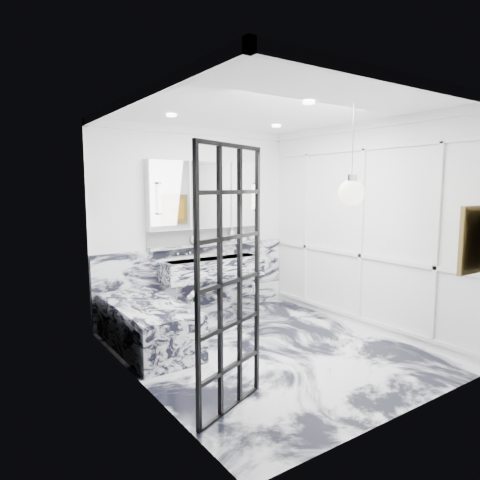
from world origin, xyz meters
TOP-DOWN VIEW (x-y plane):
  - floor at (0.00, 0.00)m, footprint 3.60×3.60m
  - ceiling at (0.00, 0.00)m, footprint 3.60×3.60m
  - wall_back at (0.00, 1.80)m, footprint 3.60×0.00m
  - wall_front at (0.00, -1.80)m, footprint 3.60×0.00m
  - wall_left at (-1.60, 0.00)m, footprint 0.00×3.60m
  - wall_right at (1.60, 0.00)m, footprint 0.00×3.60m
  - marble_clad_back at (0.00, 1.78)m, footprint 3.18×0.05m
  - marble_clad_left at (-1.59, 0.00)m, footprint 0.02×3.56m
  - panel_molding at (1.58, 0.00)m, footprint 0.03×3.40m
  - soap_bottle_a at (0.59, 1.71)m, footprint 0.09×0.09m
  - soap_bottle_b at (0.80, 1.71)m, footprint 0.09×0.09m
  - soap_bottle_c at (0.97, 1.71)m, footprint 0.12×0.12m
  - face_pot at (-0.07, 1.71)m, footprint 0.14×0.14m
  - amber_bottle at (0.35, 1.71)m, footprint 0.04×0.04m
  - flower_vase at (-0.90, 0.21)m, footprint 0.07×0.07m
  - crittall_door at (-1.13, -0.88)m, footprint 0.83×0.37m
  - artwork at (1.20, -1.76)m, footprint 0.56×0.05m
  - pendant_light at (0.10, -1.10)m, footprint 0.24×0.24m
  - trough_sink at (0.15, 1.55)m, footprint 1.60×0.45m
  - ledge at (0.15, 1.72)m, footprint 1.90×0.14m
  - subway_tile at (0.15, 1.78)m, footprint 1.90×0.03m
  - mirror_cabinet at (0.15, 1.73)m, footprint 1.90×0.16m
  - sconce_left at (-0.67, 1.63)m, footprint 0.07×0.07m
  - sconce_right at (0.97, 1.63)m, footprint 0.07×0.07m
  - bathtub at (-1.18, 0.90)m, footprint 0.75×1.65m

SIDE VIEW (x-z plane):
  - floor at x=0.00m, z-range 0.00..0.00m
  - bathtub at x=-1.18m, z-range 0.00..0.55m
  - marble_clad_back at x=0.00m, z-range 0.00..1.05m
  - flower_vase at x=-0.90m, z-range 0.55..0.67m
  - trough_sink at x=0.15m, z-range 0.58..0.88m
  - ledge at x=0.15m, z-range 1.05..1.09m
  - crittall_door at x=-1.13m, z-range 0.00..2.28m
  - amber_bottle at x=0.35m, z-range 1.09..1.19m
  - soap_bottle_c at x=0.97m, z-range 1.09..1.23m
  - face_pot at x=-0.07m, z-range 1.10..1.23m
  - soap_bottle_b at x=0.80m, z-range 1.09..1.26m
  - soap_bottle_a at x=0.59m, z-range 1.09..1.31m
  - subway_tile at x=0.15m, z-range 1.09..1.32m
  - panel_molding at x=1.58m, z-range 0.15..2.45m
  - marble_clad_left at x=-1.59m, z-range 0.00..2.68m
  - wall_back at x=0.00m, z-range -0.40..3.20m
  - wall_front at x=0.00m, z-range -0.40..3.20m
  - wall_left at x=-1.60m, z-range -0.40..3.20m
  - wall_right at x=1.60m, z-range -0.40..3.20m
  - artwork at x=1.20m, z-range 1.15..1.71m
  - sconce_left at x=-0.67m, z-range 1.58..1.98m
  - sconce_right at x=0.97m, z-range 1.58..1.98m
  - mirror_cabinet at x=0.15m, z-range 1.32..2.32m
  - pendant_light at x=0.10m, z-range 1.76..2.01m
  - ceiling at x=0.00m, z-range 2.80..2.80m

